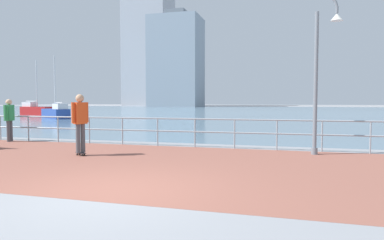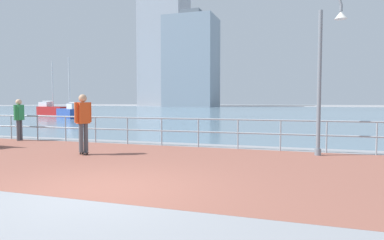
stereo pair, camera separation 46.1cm
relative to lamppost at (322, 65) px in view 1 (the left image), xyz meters
The scene contains 11 objects.
ground 34.90m from the lamppost, 96.76° to the left, with size 220.00×220.00×0.00m, color gray.
brick_paving 5.60m from the lamppost, 146.50° to the right, with size 28.00×6.67×0.01m, color #935647.
harbor_water 45.89m from the lamppost, 95.13° to the left, with size 180.00×88.00×0.00m, color slate.
waterfront_railing 4.60m from the lamppost, behind, with size 25.25×0.06×1.03m.
lamppost is the anchor object (origin of this frame).
skateboarder 7.38m from the lamppost, 163.38° to the right, with size 0.41×0.54×1.83m.
bystander 11.82m from the lamppost, behind, with size 0.29×0.56×1.70m.
sailboat_white 27.27m from the lamppost, 143.06° to the left, with size 4.17×3.39×5.84m.
sailboat_ivory 36.80m from the lamppost, 142.30° to the left, with size 4.72×2.46×6.34m.
tower_concrete 89.14m from the lamppost, 110.74° to the left, with size 14.21×11.68×27.57m.
tower_slate 112.29m from the lamppost, 115.19° to the left, with size 15.21×12.90×47.84m.
Camera 1 is at (3.03, -5.38, 1.62)m, focal length 31.64 mm.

